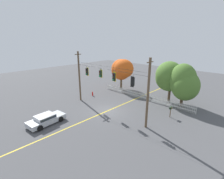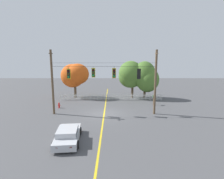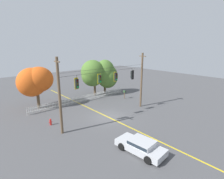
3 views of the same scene
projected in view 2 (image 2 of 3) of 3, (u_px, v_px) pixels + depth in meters
The scene contains 14 objects.
ground at pixel (104, 114), 21.71m from camera, with size 80.00×80.00×0.00m, color #4C4C4F.
lane_centerline_stripe at pixel (104, 114), 21.71m from camera, with size 0.16×36.00×0.01m, color gold.
signal_support_span at pixel (104, 82), 21.03m from camera, with size 12.53×1.10×7.71m.
traffic_signal_southbound_primary at pixel (69, 74), 20.88m from camera, with size 0.43×0.38×1.49m.
traffic_signal_northbound_primary at pixel (93, 73), 20.85m from camera, with size 0.43×0.38×1.31m.
traffic_signal_westbound_side at pixel (114, 73), 20.86m from camera, with size 0.43×0.38×1.40m.
traffic_signal_northbound_secondary at pixel (139, 74), 20.85m from camera, with size 0.43×0.38×1.48m.
white_picket_fence at pixel (111, 97), 28.81m from camera, with size 16.62×0.06×1.05m.
autumn_maple_near_fence at pixel (75, 75), 30.26m from camera, with size 4.86×3.76×5.86m.
autumn_maple_mid at pixel (132, 74), 30.00m from camera, with size 4.67×3.92×6.30m.
autumn_oak_far_east at pixel (146, 78), 29.49m from camera, with size 4.31×3.63×6.26m.
parked_car at pixel (68, 135), 14.35m from camera, with size 2.26×4.38×1.15m.
fire_hydrant at pixel (59, 105), 24.22m from camera, with size 0.38×0.22×0.76m.
roadside_mailbox at pixel (154, 97), 25.65m from camera, with size 0.25×0.44×1.40m.
Camera 2 is at (0.97, -20.87, 6.69)m, focal length 28.40 mm.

